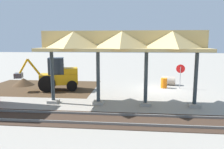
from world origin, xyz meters
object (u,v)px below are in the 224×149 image
at_px(backhoe, 57,76).
at_px(concrete_pipe, 168,81).
at_px(traffic_barrel, 164,83).
at_px(stop_sign, 180,71).

xyz_separation_m(backhoe, concrete_pipe, (-9.95, -3.18, -0.84)).
bearing_deg(backhoe, concrete_pipe, -162.26).
bearing_deg(concrete_pipe, traffic_barrel, 66.99).
height_order(stop_sign, traffic_barrel, stop_sign).
relative_size(backhoe, traffic_barrel, 5.88).
height_order(stop_sign, backhoe, backhoe).
xyz_separation_m(stop_sign, traffic_barrel, (1.38, -0.19, -1.12)).
distance_m(backhoe, concrete_pipe, 10.48).
bearing_deg(traffic_barrel, concrete_pipe, -113.01).
distance_m(backhoe, traffic_barrel, 9.54).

